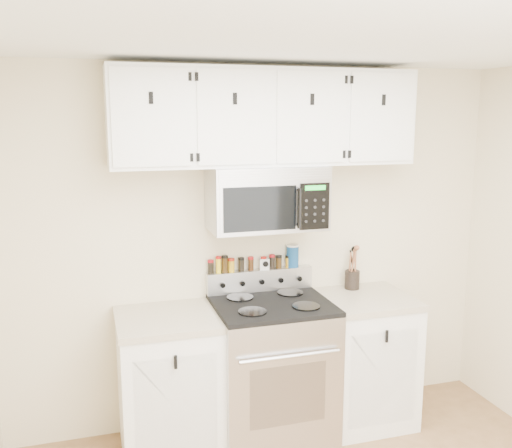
{
  "coord_description": "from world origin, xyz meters",
  "views": [
    {
      "loc": [
        -1.13,
        -1.98,
        2.16
      ],
      "look_at": [
        -0.1,
        1.45,
        1.48
      ],
      "focal_mm": 40.0,
      "sensor_mm": 36.0,
      "label": 1
    }
  ],
  "objects_px": {
    "utensil_crock": "(352,278)",
    "salt_canister": "(293,256)",
    "microwave": "(267,198)",
    "range": "(272,368)"
  },
  "relations": [
    {
      "from": "microwave",
      "to": "salt_canister",
      "type": "height_order",
      "value": "microwave"
    },
    {
      "from": "utensil_crock",
      "to": "range",
      "type": "bearing_deg",
      "value": -162.51
    },
    {
      "from": "range",
      "to": "salt_canister",
      "type": "height_order",
      "value": "salt_canister"
    },
    {
      "from": "salt_canister",
      "to": "microwave",
      "type": "bearing_deg",
      "value": -147.47
    },
    {
      "from": "utensil_crock",
      "to": "salt_canister",
      "type": "relative_size",
      "value": 1.92
    },
    {
      "from": "utensil_crock",
      "to": "salt_canister",
      "type": "height_order",
      "value": "salt_canister"
    },
    {
      "from": "microwave",
      "to": "utensil_crock",
      "type": "bearing_deg",
      "value": 7.4
    },
    {
      "from": "range",
      "to": "microwave",
      "type": "distance_m",
      "value": 1.15
    },
    {
      "from": "utensil_crock",
      "to": "salt_canister",
      "type": "bearing_deg",
      "value": 171.38
    },
    {
      "from": "utensil_crock",
      "to": "salt_canister",
      "type": "xyz_separation_m",
      "value": [
        -0.44,
        0.07,
        0.18
      ]
    }
  ]
}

